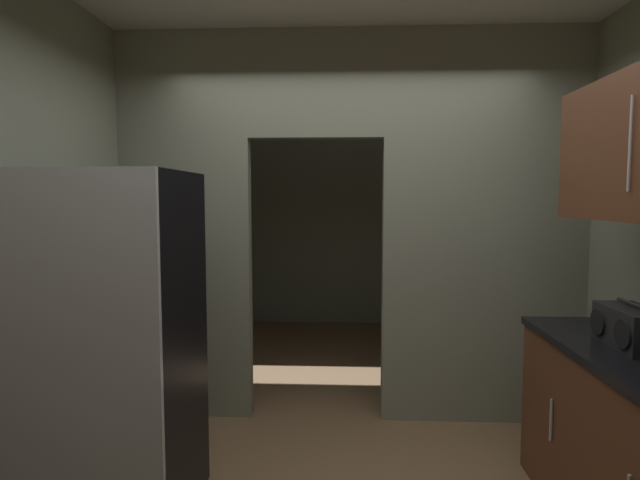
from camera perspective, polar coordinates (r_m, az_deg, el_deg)
name	(u,v)px	position (r m, az deg, el deg)	size (l,w,h in m)	color
kitchen_partition	(359,214)	(3.75, 4.33, 2.81)	(3.34, 0.12, 2.80)	gray
adjoining_room_shell	(348,218)	(5.76, 3.11, 2.46)	(3.34, 3.00, 2.80)	gray
refrigerator	(103,347)	(2.87, -22.70, -10.77)	(0.85, 0.77, 1.75)	black
boombox	(632,328)	(2.87, 31.02, -8.28)	(0.21, 0.38, 0.22)	black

